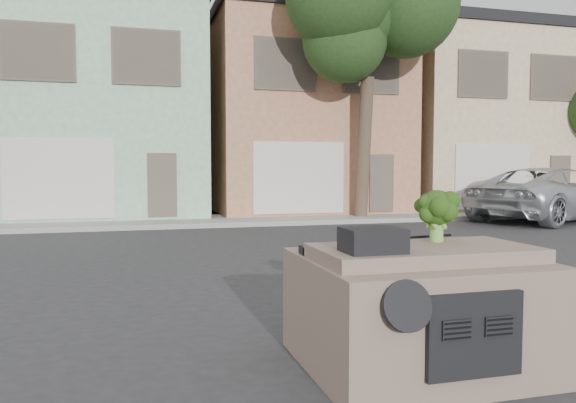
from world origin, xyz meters
name	(u,v)px	position (x,y,z in m)	size (l,w,h in m)	color
ground_plane	(312,294)	(0.00, 0.00, 0.00)	(120.00, 120.00, 0.00)	#303033
sidewalk	(211,221)	(0.00, 10.50, 0.07)	(40.00, 3.00, 0.15)	gray
townhouse_mint	(101,114)	(-3.50, 14.50, 3.77)	(7.20, 8.20, 7.55)	#9CC7A0
townhouse_tan	(295,119)	(4.00, 14.50, 3.77)	(7.20, 8.20, 7.55)	#B77A59
townhouse_beige	(458,123)	(11.50, 14.50, 3.77)	(7.20, 8.20, 7.55)	#D0B38B
silver_pickup	(551,221)	(11.14, 8.18, 0.00)	(2.97, 6.43, 1.79)	silver
tree_near	(364,93)	(5.00, 9.80, 4.25)	(4.40, 4.00, 8.50)	#233E19
car_dashboard	(415,305)	(0.00, -3.00, 0.56)	(2.00, 1.80, 1.12)	#7C6557
instrument_hump	(373,240)	(-0.58, -3.35, 1.22)	(0.48, 0.38, 0.20)	black
wiper_arm	(422,237)	(0.28, -2.62, 1.13)	(0.70, 0.03, 0.02)	black
broccoli	(437,215)	(0.26, -2.91, 1.37)	(0.40, 0.40, 0.49)	#1E390E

